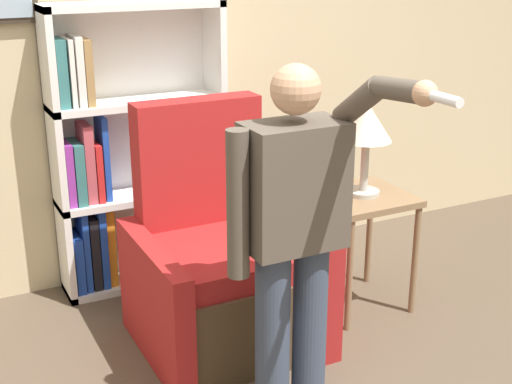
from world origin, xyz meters
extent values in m
cube|color=beige|center=(0.00, 2.03, 1.40)|extent=(8.00, 0.06, 2.80)
cube|color=white|center=(-0.64, 1.85, 0.84)|extent=(0.04, 0.28, 1.69)
cube|color=white|center=(0.34, 1.85, 0.84)|extent=(0.04, 0.28, 1.69)
cube|color=white|center=(-0.15, 1.98, 0.84)|extent=(1.01, 0.01, 1.69)
cube|color=white|center=(-0.15, 1.85, 0.02)|extent=(1.01, 0.28, 0.04)
cube|color=white|center=(-0.15, 1.85, 0.56)|extent=(1.01, 0.28, 0.04)
cube|color=white|center=(-0.15, 1.85, 1.13)|extent=(1.01, 0.28, 0.04)
cube|color=white|center=(-0.15, 1.85, 1.67)|extent=(1.01, 0.28, 0.04)
cube|color=#1E47B2|center=(-0.58, 1.85, 0.21)|extent=(0.05, 0.23, 0.35)
cube|color=#1E47B2|center=(-0.53, 1.85, 0.29)|extent=(0.04, 0.21, 0.50)
cube|color=black|center=(-0.48, 1.85, 0.26)|extent=(0.05, 0.21, 0.44)
cube|color=#1E47B2|center=(-0.43, 1.85, 0.28)|extent=(0.04, 0.21, 0.49)
cube|color=orange|center=(-0.38, 1.85, 0.28)|extent=(0.05, 0.18, 0.48)
cube|color=purple|center=(-0.58, 1.85, 0.76)|extent=(0.04, 0.21, 0.36)
cube|color=#337070|center=(-0.53, 1.85, 0.76)|extent=(0.05, 0.23, 0.35)
cube|color=#BC4C56|center=(-0.47, 1.85, 0.81)|extent=(0.05, 0.20, 0.45)
cube|color=red|center=(-0.42, 1.85, 0.75)|extent=(0.04, 0.21, 0.34)
cube|color=#1E47B2|center=(-0.37, 1.85, 0.83)|extent=(0.03, 0.18, 0.49)
cube|color=#337070|center=(-0.58, 1.85, 1.33)|extent=(0.05, 0.20, 0.37)
cube|color=white|center=(-0.53, 1.85, 1.33)|extent=(0.03, 0.21, 0.37)
cube|color=white|center=(-0.48, 1.85, 1.34)|extent=(0.04, 0.22, 0.38)
cube|color=#9E7A47|center=(-0.44, 1.85, 1.33)|extent=(0.04, 0.23, 0.36)
cube|color=#4C3823|center=(-0.01, 0.95, 0.23)|extent=(0.68, 0.77, 0.45)
cube|color=#A31E1E|center=(-0.01, 0.91, 0.51)|extent=(0.64, 0.65, 0.12)
cube|color=#A31E1E|center=(-0.01, 1.30, 0.73)|extent=(0.68, 0.16, 1.01)
cube|color=#A31E1E|center=(-0.40, 0.95, 0.31)|extent=(0.10, 0.85, 0.63)
cube|color=#A31E1E|center=(0.38, 0.95, 0.31)|extent=(0.10, 0.85, 0.63)
cylinder|color=#384256|center=(-0.10, 0.29, 0.41)|extent=(0.15, 0.15, 0.81)
cylinder|color=#384256|center=(0.09, 0.29, 0.41)|extent=(0.15, 0.15, 0.81)
cube|color=#51473D|center=(-0.01, 0.29, 1.07)|extent=(0.41, 0.24, 0.52)
sphere|color=tan|center=(-0.01, 0.29, 1.47)|extent=(0.20, 0.20, 0.20)
cylinder|color=#51473D|center=(-0.25, 0.29, 1.03)|extent=(0.09, 0.09, 0.60)
cylinder|color=#51473D|center=(0.21, 0.17, 1.42)|extent=(0.09, 0.28, 0.23)
cylinder|color=#51473D|center=(0.21, -0.07, 1.51)|extent=(0.08, 0.27, 0.10)
sphere|color=tan|center=(0.21, -0.20, 1.52)|extent=(0.09, 0.09, 0.09)
cylinder|color=white|center=(0.21, -0.30, 1.52)|extent=(0.04, 0.15, 0.04)
cube|color=#846647|center=(0.84, 1.00, 0.66)|extent=(0.49, 0.49, 0.04)
cylinder|color=#846647|center=(0.63, 0.78, 0.32)|extent=(0.04, 0.04, 0.64)
cylinder|color=#846647|center=(1.06, 0.78, 0.32)|extent=(0.04, 0.04, 0.64)
cylinder|color=#846647|center=(0.63, 1.21, 0.32)|extent=(0.04, 0.04, 0.64)
cylinder|color=#846647|center=(1.06, 1.21, 0.32)|extent=(0.04, 0.04, 0.64)
cylinder|color=#B7B2A8|center=(0.84, 1.00, 0.69)|extent=(0.18, 0.18, 0.02)
cylinder|color=#B7B2A8|center=(0.84, 1.00, 0.84)|extent=(0.04, 0.04, 0.28)
cone|color=beige|center=(0.84, 1.00, 1.09)|extent=(0.27, 0.27, 0.21)
camera|label=1|loc=(-1.35, -2.05, 2.00)|focal=50.00mm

